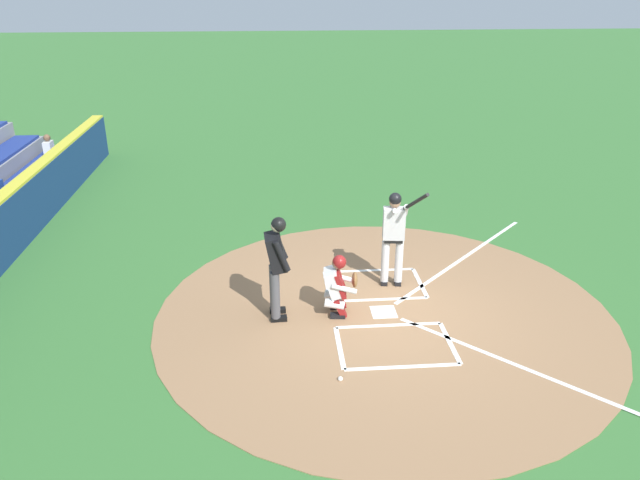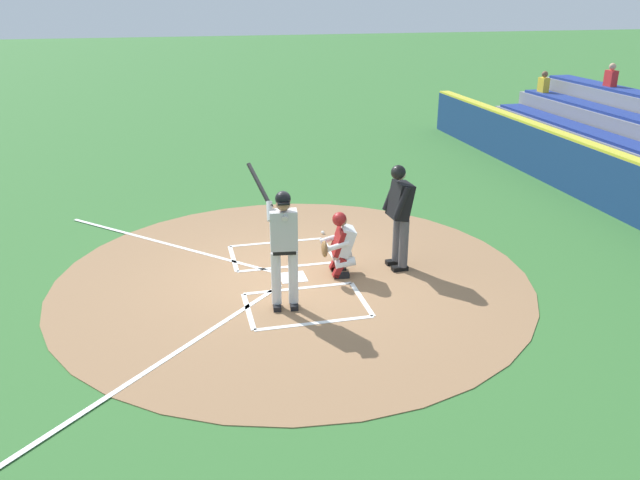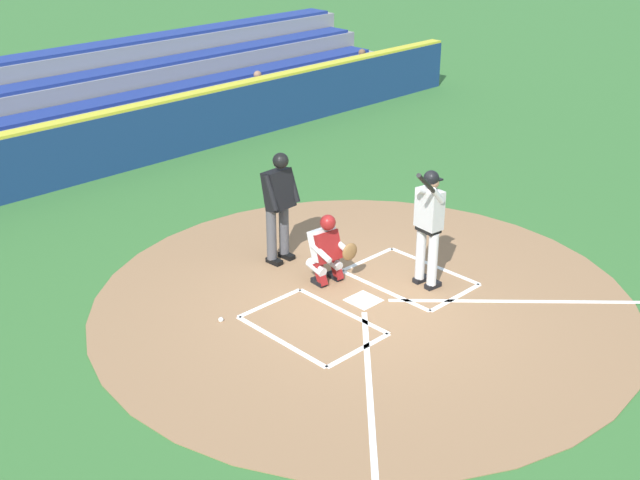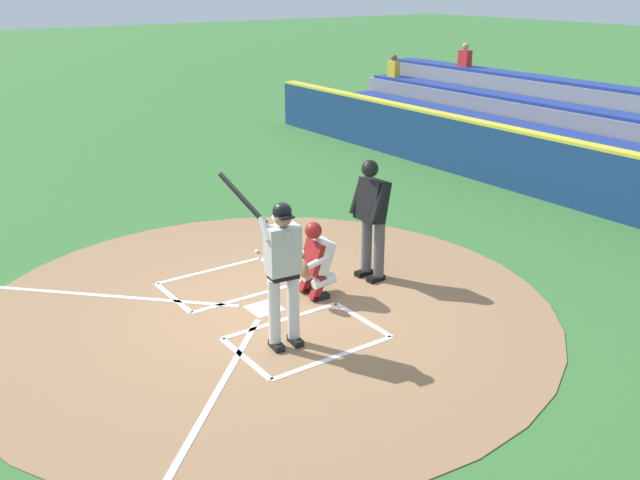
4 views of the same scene
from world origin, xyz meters
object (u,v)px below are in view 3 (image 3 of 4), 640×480
at_px(baseball, 221,320).
at_px(catcher, 328,247).
at_px(plate_umpire, 279,200).
at_px(batter, 429,220).

bearing_deg(baseball, catcher, 174.97).
xyz_separation_m(plate_umpire, baseball, (1.90, 0.88, -1.04)).
bearing_deg(plate_umpire, baseball, 24.90).
xyz_separation_m(catcher, plate_umpire, (0.05, -1.05, 0.49)).
bearing_deg(batter, catcher, -49.81).
relative_size(catcher, plate_umpire, 0.61).
height_order(catcher, baseball, catcher).
xyz_separation_m(batter, plate_umpire, (1.01, -2.20, -0.02)).
distance_m(batter, plate_umpire, 2.42).
distance_m(batter, baseball, 3.37).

